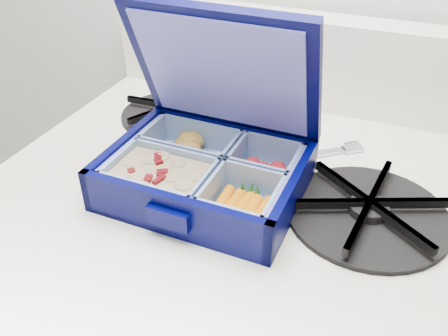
% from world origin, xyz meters
% --- Properties ---
extents(bento_box, '(0.24, 0.19, 0.06)m').
position_xyz_m(bento_box, '(-0.43, 1.65, 0.95)').
color(bento_box, '#000139').
rests_on(bento_box, stove).
extents(burner_grate, '(0.25, 0.25, 0.03)m').
position_xyz_m(burner_grate, '(-0.24, 1.68, 0.93)').
color(burner_grate, black).
rests_on(burner_grate, stove).
extents(burner_grate_rear, '(0.17, 0.17, 0.02)m').
position_xyz_m(burner_grate_rear, '(-0.56, 1.81, 0.93)').
color(burner_grate_rear, black).
rests_on(burner_grate_rear, stove).
extents(fork, '(0.15, 0.12, 0.01)m').
position_xyz_m(fork, '(-0.34, 1.77, 0.92)').
color(fork, '#BBBCC0').
rests_on(fork, stove).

